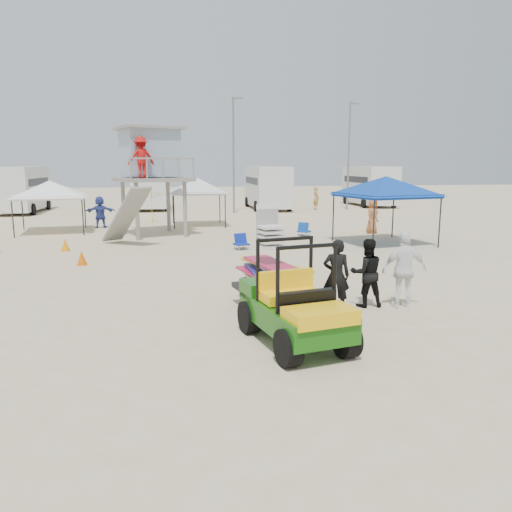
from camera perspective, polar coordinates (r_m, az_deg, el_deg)
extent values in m
plane|color=beige|center=(9.13, 0.08, -11.56)|extent=(140.00, 140.00, 0.00)
cube|color=#15570D|center=(9.63, 4.45, -6.77)|extent=(1.80, 2.82, 0.46)
cube|color=yellow|center=(9.55, 4.47, -5.16)|extent=(1.31, 0.96, 0.25)
cylinder|color=black|center=(8.72, 2.23, -10.28)|extent=(0.42, 0.71, 0.67)
cube|color=black|center=(11.82, 1.72, -3.99)|extent=(1.68, 2.15, 0.12)
cylinder|color=black|center=(11.78, -0.95, -5.15)|extent=(0.30, 0.54, 0.51)
imported|color=black|center=(11.83, 9.17, -2.20)|extent=(0.71, 0.56, 1.72)
imported|color=black|center=(12.36, 12.52, -1.89)|extent=(0.84, 0.68, 1.67)
imported|color=white|center=(12.46, 16.60, -1.52)|extent=(1.11, 0.51, 1.86)
cylinder|color=gray|center=(23.67, -14.50, 5.00)|extent=(0.19, 0.19, 2.63)
cube|color=gray|center=(24.67, -11.72, 8.58)|extent=(4.04, 4.04, 0.17)
cube|color=#8DA1B6|center=(24.98, -11.80, 11.42)|extent=(2.99, 2.80, 2.21)
imported|color=#B20F0F|center=(23.65, -13.97, 10.86)|extent=(1.19, 0.69, 1.85)
cylinder|color=black|center=(20.20, 12.13, 3.57)|extent=(0.06, 0.06, 2.18)
pyramid|color=#0E399D|center=(22.17, 14.66, 8.82)|extent=(3.94, 3.94, 0.80)
cube|color=#0E399D|center=(22.21, 14.57, 6.76)|extent=(3.94, 3.94, 0.18)
cylinder|color=black|center=(26.38, -26.37, 3.94)|extent=(0.06, 0.06, 1.87)
pyramid|color=white|center=(27.39, -22.58, 7.96)|extent=(3.67, 3.67, 0.80)
cube|color=white|center=(27.42, -22.46, 6.30)|extent=(3.67, 3.67, 0.18)
cylinder|color=black|center=(27.01, -9.39, 5.07)|extent=(0.06, 0.06, 1.93)
pyramid|color=silver|center=(28.32, -6.70, 8.86)|extent=(2.94, 2.94, 0.80)
cube|color=silver|center=(28.35, -6.67, 7.24)|extent=(2.94, 2.94, 0.18)
imported|color=#C3CB12|center=(30.30, -11.80, 5.52)|extent=(2.26, 2.29, 1.89)
cone|color=#DD5B06|center=(18.18, -19.30, -0.20)|extent=(0.34, 0.34, 0.50)
cone|color=orange|center=(21.38, -20.97, 1.21)|extent=(0.34, 0.34, 0.50)
cube|color=#0E2698|center=(20.32, -1.69, 1.37)|extent=(0.69, 0.66, 0.06)
cube|color=#0E2698|center=(20.53, -1.79, 2.02)|extent=(0.57, 0.36, 0.44)
cylinder|color=#B2B2B7|center=(20.11, -2.23, 0.92)|extent=(0.03, 0.03, 0.20)
cube|color=#0D3B95|center=(24.31, 5.51, 2.81)|extent=(0.74, 0.73, 0.06)
cube|color=#0D3B95|center=(24.51, 5.38, 3.35)|extent=(0.52, 0.49, 0.44)
cylinder|color=#B2B2B7|center=(24.07, 5.13, 2.46)|extent=(0.03, 0.03, 0.20)
cube|color=silver|center=(39.80, -25.28, 7.03)|extent=(2.50, 6.80, 3.00)
cube|color=black|center=(39.79, -25.33, 7.68)|extent=(2.54, 5.44, 0.50)
cube|color=silver|center=(39.90, -12.05, 7.80)|extent=(2.50, 6.50, 3.00)
cube|color=black|center=(39.89, -12.07, 8.44)|extent=(2.54, 5.20, 0.50)
cylinder|color=black|center=(37.98, -13.98, 5.56)|extent=(0.25, 0.80, 0.80)
cube|color=silver|center=(39.09, 1.29, 7.97)|extent=(2.50, 7.00, 3.00)
cube|color=black|center=(39.07, 1.30, 8.63)|extent=(2.54, 5.60, 0.50)
cylinder|color=black|center=(36.75, 0.03, 5.71)|extent=(0.25, 0.80, 0.80)
cube|color=silver|center=(43.13, 12.84, 7.95)|extent=(2.50, 6.60, 3.00)
cube|color=black|center=(43.11, 12.86, 8.54)|extent=(2.54, 5.28, 0.50)
cylinder|color=black|center=(40.78, 12.26, 5.94)|extent=(0.25, 0.80, 0.80)
cylinder|color=slate|center=(35.62, -2.59, 11.35)|extent=(0.14, 0.14, 8.00)
cylinder|color=slate|center=(39.22, 10.54, 11.10)|extent=(0.14, 0.14, 8.00)
imported|color=#BC6A35|center=(25.72, 13.15, 4.47)|extent=(1.00, 0.98, 1.74)
imported|color=#33449B|center=(28.52, -17.39, 4.82)|extent=(1.67, 0.73, 1.74)
imported|color=#BF8E47|center=(38.74, 6.88, 6.59)|extent=(0.56, 0.72, 1.76)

